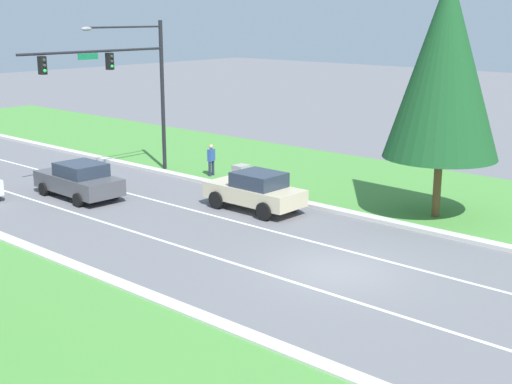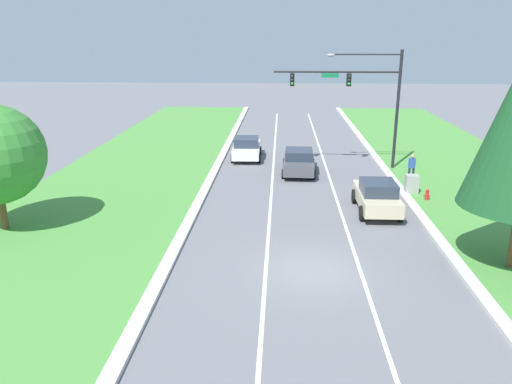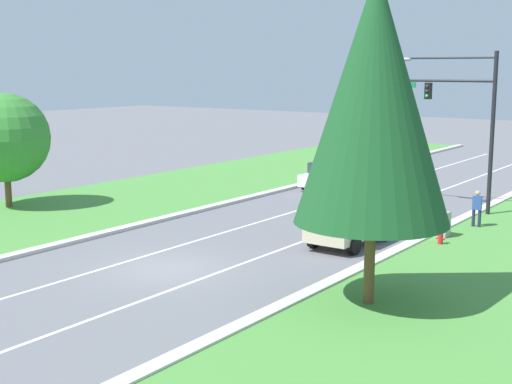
{
  "view_description": "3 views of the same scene",
  "coord_description": "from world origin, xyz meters",
  "px_view_note": "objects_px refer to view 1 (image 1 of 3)",
  "views": [
    {
      "loc": [
        -17.99,
        -12.56,
        8.11
      ],
      "look_at": [
        -0.41,
        3.24,
        2.15
      ],
      "focal_mm": 50.0,
      "sensor_mm": 36.0,
      "label": 1
    },
    {
      "loc": [
        -1.29,
        -17.31,
        8.52
      ],
      "look_at": [
        -2.44,
        5.13,
        1.51
      ],
      "focal_mm": 35.0,
      "sensor_mm": 36.0,
      "label": 2
    },
    {
      "loc": [
        16.71,
        -17.84,
        6.97
      ],
      "look_at": [
        -0.08,
        5.53,
        1.95
      ],
      "focal_mm": 50.0,
      "sensor_mm": 36.0,
      "label": 3
    }
  ],
  "objects_px": {
    "champagne_sedan": "(255,191)",
    "conifer_near_right_tree": "(445,66)",
    "utility_cabinet": "(241,176)",
    "pedestrian": "(211,159)",
    "traffic_signal_mast": "(125,74)",
    "fire_hydrant": "(269,183)",
    "graphite_sedan": "(79,180)"
  },
  "relations": [
    {
      "from": "fire_hydrant",
      "to": "traffic_signal_mast",
      "type": "bearing_deg",
      "value": 111.44
    },
    {
      "from": "pedestrian",
      "to": "conifer_near_right_tree",
      "type": "distance_m",
      "value": 13.18
    },
    {
      "from": "champagne_sedan",
      "to": "conifer_near_right_tree",
      "type": "relative_size",
      "value": 0.45
    },
    {
      "from": "champagne_sedan",
      "to": "traffic_signal_mast",
      "type": "bearing_deg",
      "value": 87.89
    },
    {
      "from": "pedestrian",
      "to": "fire_hydrant",
      "type": "xyz_separation_m",
      "value": [
        -0.1,
        -3.94,
        -0.59
      ]
    },
    {
      "from": "traffic_signal_mast",
      "to": "utility_cabinet",
      "type": "relative_size",
      "value": 7.4
    },
    {
      "from": "graphite_sedan",
      "to": "utility_cabinet",
      "type": "xyz_separation_m",
      "value": [
        6.22,
        -4.16,
        -0.25
      ]
    },
    {
      "from": "utility_cabinet",
      "to": "fire_hydrant",
      "type": "xyz_separation_m",
      "value": [
        0.53,
        -1.29,
        -0.21
      ]
    },
    {
      "from": "graphite_sedan",
      "to": "pedestrian",
      "type": "bearing_deg",
      "value": -10.56
    },
    {
      "from": "champagne_sedan",
      "to": "utility_cabinet",
      "type": "xyz_separation_m",
      "value": [
        2.52,
        3.19,
        -0.3
      ]
    },
    {
      "from": "graphite_sedan",
      "to": "pedestrian",
      "type": "height_order",
      "value": "pedestrian"
    },
    {
      "from": "conifer_near_right_tree",
      "to": "champagne_sedan",
      "type": "bearing_deg",
      "value": 122.66
    },
    {
      "from": "traffic_signal_mast",
      "to": "graphite_sedan",
      "type": "relative_size",
      "value": 1.77
    },
    {
      "from": "conifer_near_right_tree",
      "to": "utility_cabinet",
      "type": "bearing_deg",
      "value": 98.95
    },
    {
      "from": "champagne_sedan",
      "to": "conifer_near_right_tree",
      "type": "xyz_separation_m",
      "value": [
        4.0,
        -6.24,
        5.28
      ]
    },
    {
      "from": "traffic_signal_mast",
      "to": "graphite_sedan",
      "type": "bearing_deg",
      "value": -159.09
    },
    {
      "from": "champagne_sedan",
      "to": "pedestrian",
      "type": "bearing_deg",
      "value": 61.56
    },
    {
      "from": "champagne_sedan",
      "to": "pedestrian",
      "type": "relative_size",
      "value": 2.58
    },
    {
      "from": "champagne_sedan",
      "to": "pedestrian",
      "type": "height_order",
      "value": "pedestrian"
    },
    {
      "from": "fire_hydrant",
      "to": "conifer_near_right_tree",
      "type": "distance_m",
      "value": 10.03
    },
    {
      "from": "pedestrian",
      "to": "conifer_near_right_tree",
      "type": "bearing_deg",
      "value": 86.75
    },
    {
      "from": "champagne_sedan",
      "to": "graphite_sedan",
      "type": "xyz_separation_m",
      "value": [
        -3.7,
        7.34,
        -0.04
      ]
    },
    {
      "from": "fire_hydrant",
      "to": "conifer_near_right_tree",
      "type": "relative_size",
      "value": 0.07
    },
    {
      "from": "traffic_signal_mast",
      "to": "graphite_sedan",
      "type": "xyz_separation_m",
      "value": [
        -4.01,
        -1.53,
        -4.39
      ]
    },
    {
      "from": "utility_cabinet",
      "to": "pedestrian",
      "type": "relative_size",
      "value": 0.66
    },
    {
      "from": "champagne_sedan",
      "to": "graphite_sedan",
      "type": "distance_m",
      "value": 8.23
    },
    {
      "from": "graphite_sedan",
      "to": "fire_hydrant",
      "type": "distance_m",
      "value": 8.69
    },
    {
      "from": "utility_cabinet",
      "to": "pedestrian",
      "type": "height_order",
      "value": "pedestrian"
    },
    {
      "from": "pedestrian",
      "to": "traffic_signal_mast",
      "type": "bearing_deg",
      "value": -54.27
    },
    {
      "from": "utility_cabinet",
      "to": "conifer_near_right_tree",
      "type": "bearing_deg",
      "value": -81.05
    },
    {
      "from": "champagne_sedan",
      "to": "graphite_sedan",
      "type": "relative_size",
      "value": 0.94
    },
    {
      "from": "champagne_sedan",
      "to": "pedestrian",
      "type": "xyz_separation_m",
      "value": [
        3.14,
        5.84,
        0.09
      ]
    }
  ]
}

